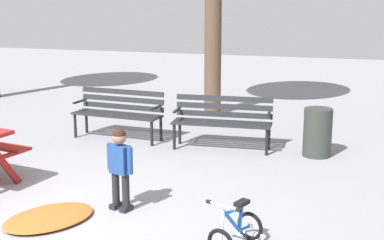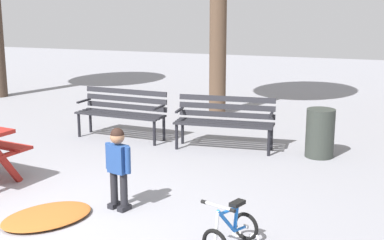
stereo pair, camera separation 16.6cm
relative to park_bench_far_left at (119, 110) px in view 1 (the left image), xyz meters
name	(u,v)px [view 1 (the left image)]	position (x,y,z in m)	size (l,w,h in m)	color
ground	(40,230)	(0.84, -3.81, -0.51)	(36.00, 36.00, 0.00)	gray
park_bench_far_left	(119,110)	(0.00, 0.00, 0.00)	(1.63, 0.57, 0.85)	#232328
park_bench_left	(223,118)	(1.89, -0.08, 0.00)	(1.63, 0.58, 0.85)	#232328
child_standing	(120,163)	(1.42, -3.01, 0.06)	(0.36, 0.23, 0.98)	black
kids_bicycle	(236,230)	(2.93, -3.58, -0.31)	(0.52, 0.63, 0.54)	black
leaf_pile	(49,217)	(0.79, -3.54, -0.48)	(1.05, 0.74, 0.07)	#9E5623
trash_bin	(318,132)	(3.41, -0.06, -0.13)	(0.44, 0.44, 0.76)	#2D332D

